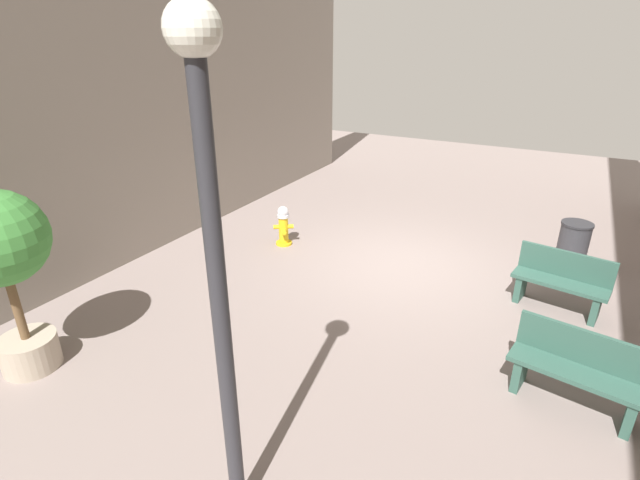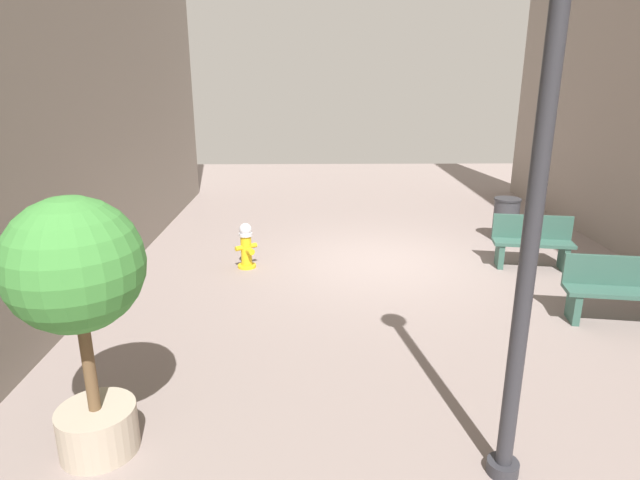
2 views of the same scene
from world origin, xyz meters
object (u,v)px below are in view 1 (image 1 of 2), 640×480
object	(u,v)px
bench_far	(578,370)
trash_bin	(573,246)
fire_hydrant	(283,226)
street_lamp	(215,253)
planter_tree	(1,254)
bench_near	(561,281)

from	to	relation	value
bench_far	trash_bin	world-z (taller)	bench_far
fire_hydrant	street_lamp	size ratio (longest dim) A/B	0.20
fire_hydrant	planter_tree	bearing A→B (deg)	80.68
fire_hydrant	bench_near	distance (m)	5.23
fire_hydrant	street_lamp	xyz separation A→B (m)	(-2.88, 5.35, 2.22)
street_lamp	bench_near	bearing A→B (deg)	-113.92
bench_near	street_lamp	distance (m)	6.19
planter_tree	trash_bin	xyz separation A→B (m)	(-6.15, -6.60, -1.19)
fire_hydrant	planter_tree	xyz separation A→B (m)	(0.82, 4.98, 1.23)
trash_bin	fire_hydrant	bearing A→B (deg)	16.85
bench_near	trash_bin	distance (m)	1.67
fire_hydrant	trash_bin	distance (m)	5.57
planter_tree	bench_near	bearing A→B (deg)	-140.79
fire_hydrant	bench_far	xyz separation A→B (m)	(-5.55, 2.34, 0.07)
planter_tree	bench_far	bearing A→B (deg)	-157.48
bench_near	planter_tree	size ratio (longest dim) A/B	0.59
bench_near	planter_tree	world-z (taller)	planter_tree
street_lamp	trash_bin	bearing A→B (deg)	-109.43
bench_far	trash_bin	bearing A→B (deg)	-86.96
fire_hydrant	planter_tree	size ratio (longest dim) A/B	0.34
fire_hydrant	street_lamp	bearing A→B (deg)	118.27
fire_hydrant	trash_bin	world-z (taller)	trash_bin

